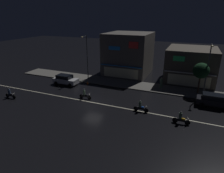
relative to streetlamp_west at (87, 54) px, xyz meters
The scene contains 16 objects.
ground_plane 11.26m from the streetlamp_west, 56.62° to the right, with size 140.00×140.00×0.00m, color black.
lane_divider_stripe 11.26m from the streetlamp_west, 56.62° to the right, with size 37.07×0.16×0.01m, color beige.
sidewalk_far 7.31m from the streetlamp_west, ahead, with size 39.02×4.01×0.14m, color #5B5954.
storefront_left_block 18.64m from the streetlamp_west, 20.95° to the left, with size 8.17×8.80×5.94m.
storefront_center_block 8.85m from the streetlamp_west, 50.41° to the left, with size 8.30×9.13×8.10m.
streetlamp_west is the anchor object (origin of this frame).
streetlamp_mid 19.65m from the streetlamp_west, ahead, with size 0.44×1.64×7.51m.
pedestrian_on_sidewalk 13.86m from the streetlamp_west, ahead, with size 0.42×0.42×1.77m.
street_tree 18.91m from the streetlamp_west, ahead, with size 2.32×2.32×4.68m.
parked_car_near_kerb 5.81m from the streetlamp_west, 121.06° to the right, with size 4.30×1.98×1.67m.
parked_car_trailing 21.40m from the streetlamp_west, ahead, with size 4.30×1.98×1.67m.
motorcycle_lead 9.70m from the streetlamp_west, 62.85° to the right, with size 1.90×0.60×1.52m.
motorcycle_following 20.13m from the streetlamp_west, 29.27° to the right, with size 1.90×0.60×1.52m.
motorcycle_opposite_lane 15.60m from the streetlamp_west, 34.71° to the right, with size 1.90×0.60×1.52m.
motorcycle_trailing_far 13.87m from the streetlamp_west, 117.26° to the right, with size 1.90×0.60×1.52m.
traffic_cone 5.09m from the streetlamp_west, 60.76° to the right, with size 0.36×0.36×0.55m, color orange.
Camera 1 is at (11.85, -21.26, 11.29)m, focal length 31.05 mm.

